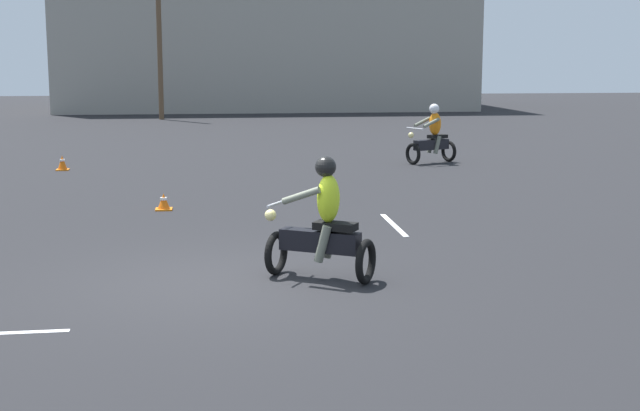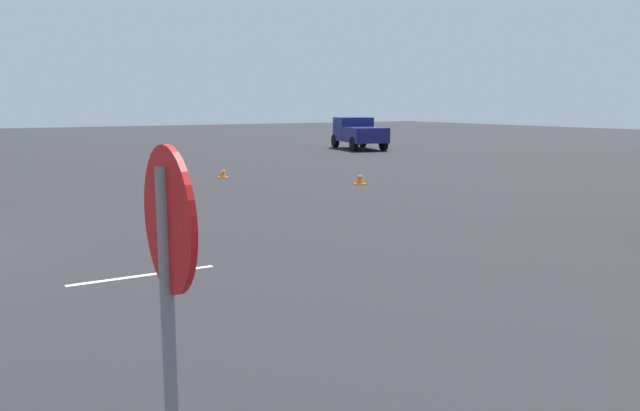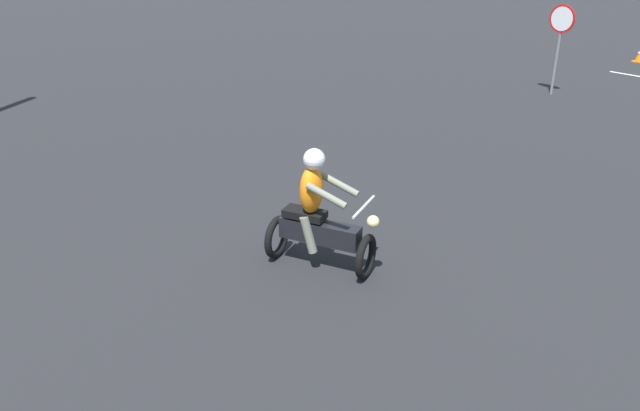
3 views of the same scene
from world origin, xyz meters
TOP-DOWN VIEW (x-y plane):
  - ground_plane at (0.00, 0.00)m, footprint 120.00×120.00m
  - motorcycle_rider_foreground at (1.41, -0.05)m, footprint 1.51×1.23m
  - motorcycle_rider_background at (6.23, 12.74)m, footprint 1.53×1.15m
  - traffic_cone_near_left at (-0.92, 5.80)m, footprint 0.32×0.32m
  - traffic_cone_mid_left at (-3.82, 12.42)m, footprint 0.32×0.32m
  - lane_stripe_n at (3.18, 3.68)m, footprint 0.13×2.14m
  - utility_pole_far at (-2.10, 31.85)m, footprint 0.24×0.24m
  - building_backdrop at (3.53, 41.71)m, footprint 22.91×11.71m

SIDE VIEW (x-z plane):
  - ground_plane at x=0.00m, z-range 0.00..0.00m
  - lane_stripe_n at x=3.18m, z-range 0.00..0.01m
  - traffic_cone_near_left at x=-0.92m, z-range -0.01..0.32m
  - traffic_cone_mid_left at x=-3.82m, z-range -0.01..0.39m
  - motorcycle_rider_foreground at x=1.41m, z-range -0.10..1.56m
  - motorcycle_rider_background at x=6.23m, z-range -0.10..1.56m
  - utility_pole_far at x=-2.10m, z-range 0.00..8.05m
  - building_backdrop at x=3.53m, z-range 0.00..8.53m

